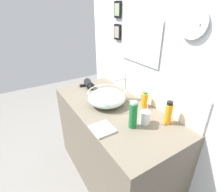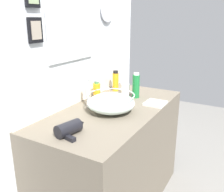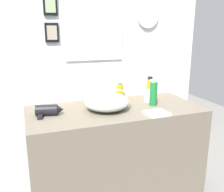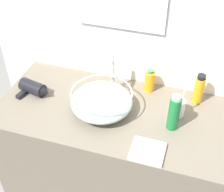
{
  "view_description": "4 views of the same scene",
  "coord_description": "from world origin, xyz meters",
  "px_view_note": "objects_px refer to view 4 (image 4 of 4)",
  "views": [
    {
      "loc": [
        1.13,
        -0.72,
        1.64
      ],
      "look_at": [
        -0.02,
        0.0,
        0.96
      ],
      "focal_mm": 28.0,
      "sensor_mm": 36.0,
      "label": 1
    },
    {
      "loc": [
        -1.53,
        -0.86,
        1.5
      ],
      "look_at": [
        -0.02,
        0.0,
        0.96
      ],
      "focal_mm": 40.0,
      "sensor_mm": 36.0,
      "label": 2
    },
    {
      "loc": [
        -0.66,
        -1.75,
        1.45
      ],
      "look_at": [
        -0.02,
        0.0,
        0.96
      ],
      "focal_mm": 40.0,
      "sensor_mm": 36.0,
      "label": 3
    },
    {
      "loc": [
        0.37,
        -1.24,
        2.04
      ],
      "look_at": [
        -0.02,
        0.0,
        0.96
      ],
      "focal_mm": 50.0,
      "sensor_mm": 36.0,
      "label": 4
    }
  ],
  "objects_px": {
    "shampoo_bottle": "(150,81)",
    "lotion_bottle": "(199,89)",
    "soap_dispenser": "(174,113)",
    "faucet": "(112,71)",
    "hair_drier": "(34,88)",
    "glass_bowl_sink": "(102,101)",
    "hand_towel": "(148,151)",
    "toothbrush_cup": "(178,108)"
  },
  "relations": [
    {
      "from": "hair_drier",
      "to": "toothbrush_cup",
      "type": "height_order",
      "value": "toothbrush_cup"
    },
    {
      "from": "hair_drier",
      "to": "soap_dispenser",
      "type": "relative_size",
      "value": 0.97
    },
    {
      "from": "lotion_bottle",
      "to": "glass_bowl_sink",
      "type": "bearing_deg",
      "value": -154.46
    },
    {
      "from": "toothbrush_cup",
      "to": "shampoo_bottle",
      "type": "height_order",
      "value": "toothbrush_cup"
    },
    {
      "from": "faucet",
      "to": "lotion_bottle",
      "type": "height_order",
      "value": "faucet"
    },
    {
      "from": "lotion_bottle",
      "to": "faucet",
      "type": "bearing_deg",
      "value": -173.87
    },
    {
      "from": "hair_drier",
      "to": "lotion_bottle",
      "type": "bearing_deg",
      "value": 13.1
    },
    {
      "from": "glass_bowl_sink",
      "to": "hand_towel",
      "type": "height_order",
      "value": "glass_bowl_sink"
    },
    {
      "from": "faucet",
      "to": "hand_towel",
      "type": "xyz_separation_m",
      "value": [
        0.31,
        -0.4,
        -0.14
      ]
    },
    {
      "from": "glass_bowl_sink",
      "to": "hair_drier",
      "type": "relative_size",
      "value": 1.65
    },
    {
      "from": "toothbrush_cup",
      "to": "soap_dispenser",
      "type": "xyz_separation_m",
      "value": [
        -0.01,
        -0.11,
        0.05
      ]
    },
    {
      "from": "faucet",
      "to": "glass_bowl_sink",
      "type": "bearing_deg",
      "value": -90.0
    },
    {
      "from": "toothbrush_cup",
      "to": "soap_dispenser",
      "type": "distance_m",
      "value": 0.12
    },
    {
      "from": "shampoo_bottle",
      "to": "lotion_bottle",
      "type": "xyz_separation_m",
      "value": [
        0.29,
        -0.02,
        0.02
      ]
    },
    {
      "from": "glass_bowl_sink",
      "to": "soap_dispenser",
      "type": "xyz_separation_m",
      "value": [
        0.39,
        -0.01,
        0.03
      ]
    },
    {
      "from": "glass_bowl_sink",
      "to": "lotion_bottle",
      "type": "xyz_separation_m",
      "value": [
        0.5,
        0.24,
        0.02
      ]
    },
    {
      "from": "shampoo_bottle",
      "to": "soap_dispenser",
      "type": "distance_m",
      "value": 0.33
    },
    {
      "from": "toothbrush_cup",
      "to": "lotion_bottle",
      "type": "xyz_separation_m",
      "value": [
        0.09,
        0.15,
        0.04
      ]
    },
    {
      "from": "glass_bowl_sink",
      "to": "faucet",
      "type": "xyz_separation_m",
      "value": [
        0.0,
        0.18,
        0.08
      ]
    },
    {
      "from": "shampoo_bottle",
      "to": "hand_towel",
      "type": "xyz_separation_m",
      "value": [
        0.1,
        -0.48,
        -0.06
      ]
    },
    {
      "from": "hair_drier",
      "to": "faucet",
      "type": "bearing_deg",
      "value": 20.69
    },
    {
      "from": "faucet",
      "to": "toothbrush_cup",
      "type": "distance_m",
      "value": 0.43
    },
    {
      "from": "glass_bowl_sink",
      "to": "soap_dispenser",
      "type": "distance_m",
      "value": 0.4
    },
    {
      "from": "soap_dispenser",
      "to": "lotion_bottle",
      "type": "bearing_deg",
      "value": 67.67
    },
    {
      "from": "faucet",
      "to": "shampoo_bottle",
      "type": "bearing_deg",
      "value": 19.47
    },
    {
      "from": "faucet",
      "to": "hand_towel",
      "type": "relative_size",
      "value": 1.57
    },
    {
      "from": "faucet",
      "to": "shampoo_bottle",
      "type": "height_order",
      "value": "faucet"
    },
    {
      "from": "faucet",
      "to": "hair_drier",
      "type": "bearing_deg",
      "value": -159.31
    },
    {
      "from": "shampoo_bottle",
      "to": "glass_bowl_sink",
      "type": "bearing_deg",
      "value": -129.27
    },
    {
      "from": "soap_dispenser",
      "to": "hand_towel",
      "type": "distance_m",
      "value": 0.24
    },
    {
      "from": "soap_dispenser",
      "to": "faucet",
      "type": "bearing_deg",
      "value": 153.32
    },
    {
      "from": "soap_dispenser",
      "to": "hair_drier",
      "type": "bearing_deg",
      "value": 177.52
    },
    {
      "from": "glass_bowl_sink",
      "to": "faucet",
      "type": "height_order",
      "value": "faucet"
    },
    {
      "from": "glass_bowl_sink",
      "to": "hand_towel",
      "type": "bearing_deg",
      "value": -35.49
    },
    {
      "from": "hand_towel",
      "to": "toothbrush_cup",
      "type": "bearing_deg",
      "value": 72.83
    },
    {
      "from": "toothbrush_cup",
      "to": "shampoo_bottle",
      "type": "distance_m",
      "value": 0.26
    },
    {
      "from": "hair_drier",
      "to": "toothbrush_cup",
      "type": "xyz_separation_m",
      "value": [
        0.84,
        0.07,
        0.01
      ]
    },
    {
      "from": "hair_drier",
      "to": "shampoo_bottle",
      "type": "xyz_separation_m",
      "value": [
        0.64,
        0.24,
        0.03
      ]
    },
    {
      "from": "glass_bowl_sink",
      "to": "lotion_bottle",
      "type": "bearing_deg",
      "value": 25.54
    },
    {
      "from": "glass_bowl_sink",
      "to": "hair_drier",
      "type": "bearing_deg",
      "value": 177.08
    },
    {
      "from": "lotion_bottle",
      "to": "toothbrush_cup",
      "type": "bearing_deg",
      "value": -121.87
    },
    {
      "from": "shampoo_bottle",
      "to": "hand_towel",
      "type": "height_order",
      "value": "shampoo_bottle"
    }
  ]
}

